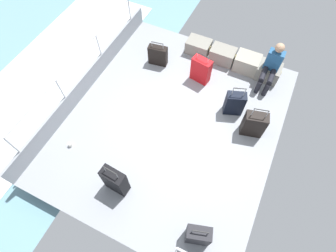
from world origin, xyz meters
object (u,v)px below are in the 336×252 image
Objects in this scene: suitcase_4 at (201,70)px; paper_cup at (70,145)px; suitcase_1 at (254,124)px; cargo_crate_1 at (223,55)px; cargo_crate_2 at (247,63)px; cargo_crate_3 at (268,72)px; suitcase_5 at (234,103)px; suitcase_0 at (158,55)px; cargo_crate_0 at (198,46)px; passenger_seated at (272,66)px; suitcase_3 at (198,235)px; suitcase_2 at (115,181)px.

paper_cup is at bearing -121.76° from suitcase_4.
suitcase_1 is at bearing 30.58° from paper_cup.
cargo_crate_2 is at bearing -1.43° from cargo_crate_1.
suitcase_4 reaches higher than cargo_crate_3.
suitcase_1 reaches higher than suitcase_5.
cargo_crate_3 is 0.71× the size of suitcase_4.
suitcase_0 is at bearing -151.19° from cargo_crate_1.
cargo_crate_0 is 0.77× the size of suitcase_5.
suitcase_1 reaches higher than cargo_crate_3.
cargo_crate_1 is 0.60× the size of passenger_seated.
suitcase_0 is 1.14m from suitcase_4.
paper_cup is at bearing -149.42° from suitcase_1.
passenger_seated reaches higher than suitcase_3.
cargo_crate_2 is 0.92× the size of suitcase_0.
cargo_crate_0 is 1.95m from suitcase_5.
passenger_seated is at bearing 63.90° from suitcase_2.
passenger_seated reaches higher than cargo_crate_0.
cargo_crate_3 is (1.16, -0.05, 0.00)m from cargo_crate_1.
suitcase_2 reaches higher than suitcase_3.
suitcase_3 is at bearing -68.75° from suitcase_4.
cargo_crate_0 is 1.11× the size of cargo_crate_3.
suitcase_2 is (-1.91, -2.24, 0.04)m from suitcase_1.
suitcase_1 reaches higher than suitcase_3.
suitcase_4 is (-1.51, 0.88, 0.01)m from suitcase_1.
suitcase_3 is 0.86× the size of suitcase_4.
cargo_crate_1 is 0.80× the size of suitcase_4.
suitcase_5 is (1.39, 2.58, -0.06)m from suitcase_2.
suitcase_2 reaches higher than suitcase_5.
suitcase_3 is at bearing -95.25° from suitcase_1.
cargo_crate_1 is 4.00m from suitcase_2.
suitcase_5 is at bearing 61.69° from suitcase_2.
suitcase_5 is at bearing -15.50° from suitcase_0.
paper_cup is at bearing 170.34° from suitcase_3.
paper_cup is at bearing -140.41° from suitcase_5.
passenger_seated reaches higher than suitcase_4.
suitcase_3 is at bearing -54.19° from suitcase_0.
suitcase_2 is 1.70m from suitcase_3.
passenger_seated is at bearing 88.05° from suitcase_3.
cargo_crate_2 is 0.56× the size of passenger_seated.
cargo_crate_0 is at bearing 137.89° from suitcase_1.
suitcase_1 reaches higher than cargo_crate_1.
suitcase_4 is at bearing -2.24° from suitcase_0.
passenger_seated is at bearing -11.11° from cargo_crate_1.
cargo_crate_2 is (1.27, -0.04, 0.02)m from cargo_crate_0.
paper_cup is at bearing -101.90° from suitcase_0.
suitcase_4 reaches higher than cargo_crate_2.
cargo_crate_3 is at bearing 93.15° from suitcase_1.
suitcase_0 is (-1.40, -0.77, 0.08)m from cargo_crate_1.
suitcase_0 is 0.74× the size of suitcase_2.
suitcase_5 reaches higher than suitcase_4.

